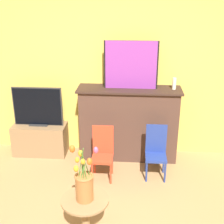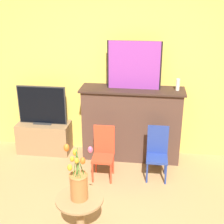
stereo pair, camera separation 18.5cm
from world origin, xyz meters
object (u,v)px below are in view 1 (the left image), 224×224
Objects in this scene: painting at (106,68)px; chair_red at (104,152)px; tv_monitor at (12,128)px; chair_blue at (145,144)px; vase_tulips at (128,180)px.

painting is 1.11m from chair_red.
chair_red is (1.01, -0.44, -0.36)m from tv_monitor.
chair_blue is at bearing -16.13° from tv_monitor.
tv_monitor is 1.03× the size of chair_red.
painting is 1.04× the size of chair_red.
painting is at bearing 0.28° from tv_monitor.
painting is 1.42m from tv_monitor.
tv_monitor reaches higher than chair_red.
tv_monitor is at bearing 112.10° from vase_tulips.
tv_monitor is 1.76m from vase_tulips.
chair_blue is (0.34, -0.47, -0.99)m from painting.
painting is at bearing 69.70° from vase_tulips.
tv_monitor is (-1.27, -0.01, -0.63)m from painting.
vase_tulips reaches higher than chair_blue.
chair_blue is at bearing -2.37° from chair_red.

